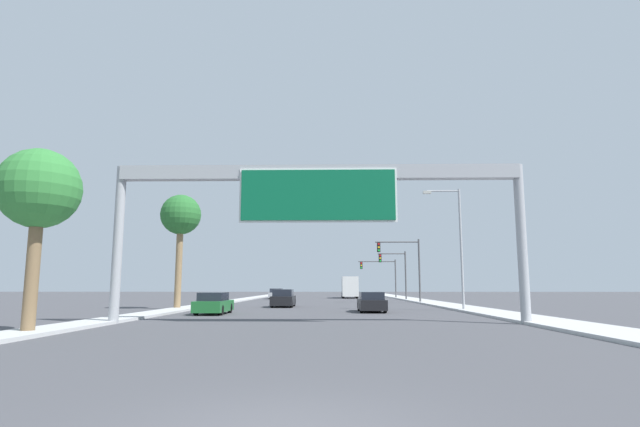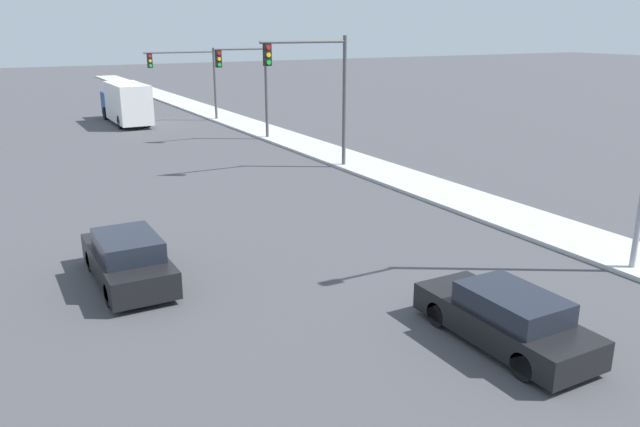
% 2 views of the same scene
% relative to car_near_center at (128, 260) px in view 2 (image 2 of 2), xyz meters
% --- Properties ---
extents(sidewalk_right, '(3.00, 120.00, 0.15)m').
position_rel_car_near_center_xyz_m(sidewalk_right, '(14.75, 22.55, -0.64)').
color(sidewalk_right, '#BCBCBC').
rests_on(sidewalk_right, ground).
extents(car_near_center, '(1.86, 4.74, 1.52)m').
position_rel_car_near_center_xyz_m(car_near_center, '(0.00, 0.00, 0.00)').
color(car_near_center, black).
rests_on(car_near_center, ground).
extents(car_mid_right, '(1.80, 4.64, 1.40)m').
position_rel_car_near_center_xyz_m(car_mid_right, '(7.00, -8.14, -0.05)').
color(car_mid_right, black).
rests_on(car_mid_right, ground).
extents(truck_box_primary, '(2.31, 8.49, 3.17)m').
position_rel_car_near_center_xyz_m(truck_box_primary, '(7.00, 32.08, 0.90)').
color(truck_box_primary, navy).
rests_on(truck_box_primary, ground).
extents(traffic_light_near_intersection, '(4.84, 0.32, 6.86)m').
position_rel_car_near_center_xyz_m(traffic_light_near_intersection, '(12.29, 10.55, 3.91)').
color(traffic_light_near_intersection, '#4C4C4F').
rests_on(traffic_light_near_intersection, ground).
extents(traffic_light_mid_block, '(3.61, 0.32, 6.22)m').
position_rel_car_near_center_xyz_m(traffic_light_mid_block, '(12.64, 20.55, 3.42)').
color(traffic_light_mid_block, '#4C4C4F').
rests_on(traffic_light_mid_block, ground).
extents(traffic_light_far_intersection, '(5.58, 0.32, 5.70)m').
position_rel_car_near_center_xyz_m(traffic_light_far_intersection, '(11.85, 30.55, 3.23)').
color(traffic_light_far_intersection, '#4C4C4F').
rests_on(traffic_light_far_intersection, ground).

